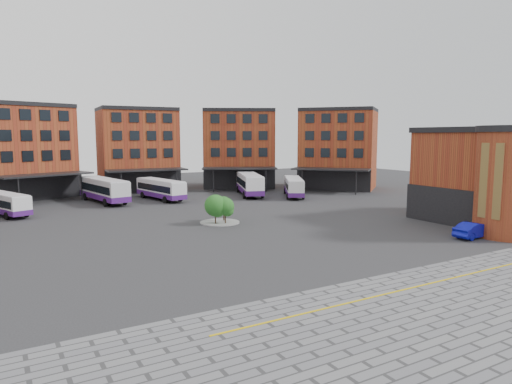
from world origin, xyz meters
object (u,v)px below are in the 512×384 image
bus_e (250,184)px  bus_d (161,189)px  tree_island (220,208)px  blue_car (474,230)px  bus_b (4,203)px  bus_c (104,190)px  bus_f (294,186)px

bus_e → bus_d: bearing=-167.0°
tree_island → blue_car: (17.87, -18.34, -1.07)m
bus_b → bus_e: bearing=-17.7°
tree_island → bus_d: tree_island is taller
bus_d → blue_car: bus_d is taller
tree_island → bus_c: 24.40m
tree_island → bus_e: (14.77, 19.76, 0.08)m
tree_island → bus_b: tree_island is taller
bus_c → bus_f: bearing=-26.4°
bus_b → bus_f: bus_f is taller
tree_island → blue_car: bearing=-45.7°
bus_b → bus_d: bearing=-10.2°
tree_island → bus_e: bus_e is taller
bus_f → blue_car: size_ratio=2.28×
bus_c → bus_e: bearing=-18.2°
bus_d → bus_e: size_ratio=0.89×
bus_b → bus_d: (20.85, 3.87, 0.17)m
bus_e → blue_car: size_ratio=2.78×
bus_b → blue_car: (38.26, -36.25, -0.75)m
bus_e → bus_f: bus_e is taller
bus_c → blue_car: bearing=-67.9°
tree_island → bus_b: size_ratio=0.44×
bus_c → bus_e: 22.58m
bus_e → bus_f: bearing=-22.3°
bus_d → blue_car: 43.75m
bus_c → blue_car: (25.42, -41.55, -1.14)m
tree_island → bus_c: (-7.55, 23.21, 0.06)m
bus_d → bus_e: bearing=-18.6°
tree_island → bus_f: 24.91m
bus_c → bus_d: 8.15m
bus_b → bus_e: bus_e is taller
tree_island → bus_b: (-20.39, 17.91, -0.32)m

